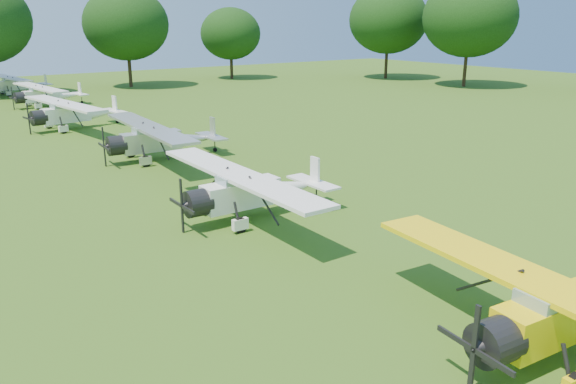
% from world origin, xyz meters
% --- Properties ---
extents(ground, '(160.00, 160.00, 0.00)m').
position_xyz_m(ground, '(0.00, 0.00, 0.00)').
color(ground, '#315515').
rests_on(ground, ground).
extents(tree_belt, '(137.36, 130.27, 14.52)m').
position_xyz_m(tree_belt, '(3.57, 0.16, 8.03)').
color(tree_belt, black).
rests_on(tree_belt, ground).
extents(aircraft_2, '(7.08, 11.26, 2.21)m').
position_xyz_m(aircraft_2, '(0.89, -8.73, 1.29)').
color(aircraft_2, yellow).
rests_on(aircraft_2, ground).
extents(aircraft_3, '(7.14, 11.33, 2.24)m').
position_xyz_m(aircraft_3, '(0.08, 4.67, 1.31)').
color(aircraft_3, white).
rests_on(aircraft_3, ground).
extents(aircraft_4, '(7.41, 11.80, 2.32)m').
position_xyz_m(aircraft_4, '(1.24, 16.97, 1.36)').
color(aircraft_4, silver).
rests_on(aircraft_4, ground).
extents(aircraft_5, '(7.47, 11.86, 2.33)m').
position_xyz_m(aircraft_5, '(-0.13, 30.49, 1.36)').
color(aircraft_5, white).
rests_on(aircraft_5, ground).
extents(aircraft_6, '(7.03, 11.18, 2.19)m').
position_xyz_m(aircraft_6, '(1.19, 44.20, 1.28)').
color(aircraft_6, white).
rests_on(aircraft_6, ground).
extents(aircraft_7, '(6.91, 10.99, 2.16)m').
position_xyz_m(aircraft_7, '(0.84, 56.48, 1.26)').
color(aircraft_7, silver).
rests_on(aircraft_7, ground).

